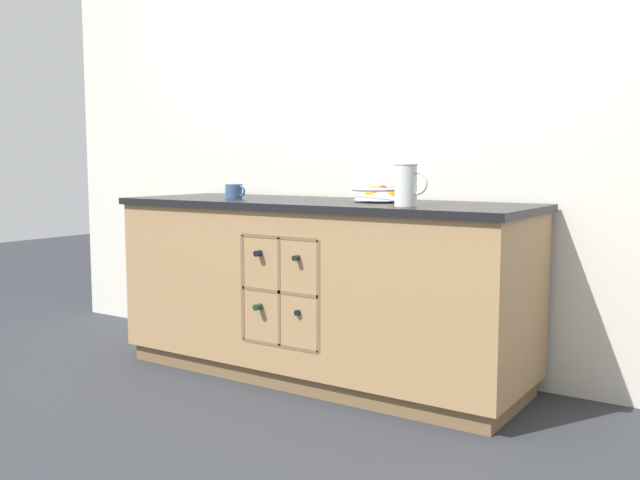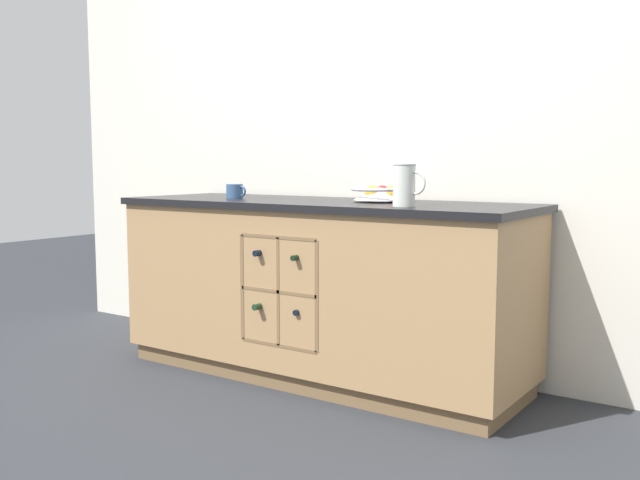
% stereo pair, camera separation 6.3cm
% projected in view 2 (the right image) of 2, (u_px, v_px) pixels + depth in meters
% --- Properties ---
extents(ground_plane, '(14.00, 14.00, 0.00)m').
position_uv_depth(ground_plane, '(320.00, 376.00, 3.65)').
color(ground_plane, '#2D3035').
extents(back_wall, '(4.50, 0.06, 2.55)m').
position_uv_depth(back_wall, '(363.00, 128.00, 3.84)').
color(back_wall, silver).
rests_on(back_wall, ground_plane).
extents(kitchen_island, '(2.14, 0.74, 0.90)m').
position_uv_depth(kitchen_island, '(320.00, 288.00, 3.60)').
color(kitchen_island, brown).
rests_on(kitchen_island, ground_plane).
extents(fruit_bowl, '(0.28, 0.28, 0.08)m').
position_uv_depth(fruit_bowl, '(381.00, 193.00, 3.43)').
color(fruit_bowl, silver).
rests_on(fruit_bowl, kitchen_island).
extents(white_pitcher, '(0.15, 0.10, 0.19)m').
position_uv_depth(white_pitcher, '(405.00, 184.00, 3.07)').
color(white_pitcher, silver).
rests_on(white_pitcher, kitchen_island).
extents(ceramic_mug, '(0.12, 0.09, 0.08)m').
position_uv_depth(ceramic_mug, '(235.00, 191.00, 3.77)').
color(ceramic_mug, '#385684').
rests_on(ceramic_mug, kitchen_island).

